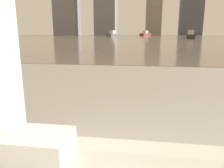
# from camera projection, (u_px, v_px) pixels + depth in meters

# --- Properties ---
(towel_stack) EXTENTS (0.23, 0.19, 0.12)m
(towel_stack) POSITION_uv_depth(u_px,v_px,m) (41.00, 148.00, 0.86)
(towel_stack) COLOR white
(towel_stack) RESTS_ON bathtub
(harbor_water) EXTENTS (180.00, 110.00, 0.01)m
(harbor_water) POSITION_uv_depth(u_px,v_px,m) (144.00, 37.00, 59.89)
(harbor_water) COLOR gray
(harbor_water) RESTS_ON ground_plane
(harbor_boat_0) EXTENTS (2.12, 4.47, 1.61)m
(harbor_boat_0) POSITION_uv_depth(u_px,v_px,m) (191.00, 36.00, 41.59)
(harbor_boat_0) COLOR #2D2D33
(harbor_boat_0) RESTS_ON harbor_water
(harbor_boat_1) EXTENTS (4.35, 5.42, 1.98)m
(harbor_boat_1) POSITION_uv_depth(u_px,v_px,m) (145.00, 34.00, 81.79)
(harbor_boat_1) COLOR maroon
(harbor_boat_1) RESTS_ON harbor_water
(harbor_boat_4) EXTENTS (3.18, 5.12, 1.82)m
(harbor_boat_4) POSITION_uv_depth(u_px,v_px,m) (112.00, 34.00, 64.49)
(harbor_boat_4) COLOR #4C4C51
(harbor_boat_4) RESTS_ON harbor_water
(skyline_tower_0) EXTENTS (12.18, 10.54, 31.10)m
(skyline_tower_0) POSITION_uv_depth(u_px,v_px,m) (66.00, 5.00, 116.13)
(skyline_tower_0) COLOR slate
(skyline_tower_0) RESTS_ON ground_plane
(skyline_tower_2) EXTENTS (7.76, 9.55, 22.97)m
(skyline_tower_2) POSITION_uv_depth(u_px,v_px,m) (154.00, 12.00, 110.64)
(skyline_tower_2) COLOR gray
(skyline_tower_2) RESTS_ON ground_plane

